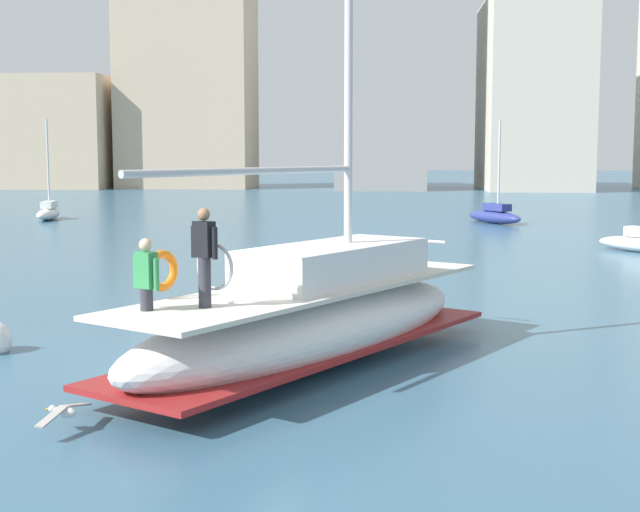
% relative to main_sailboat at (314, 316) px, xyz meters
% --- Properties ---
extents(ground_plane, '(400.00, 400.00, 0.00)m').
position_rel_main_sailboat_xyz_m(ground_plane, '(-1.74, 0.08, -0.91)').
color(ground_plane, '#38607A').
extents(main_sailboat, '(6.99, 9.47, 12.82)m').
position_rel_main_sailboat_xyz_m(main_sailboat, '(0.00, 0.00, 0.00)').
color(main_sailboat, white).
rests_on(main_sailboat, ground).
extents(moored_sloop_near, '(1.62, 4.37, 5.92)m').
position_rel_main_sailboat_xyz_m(moored_sloop_near, '(-18.69, 35.39, -0.43)').
color(moored_sloop_near, white).
rests_on(moored_sloop_near, ground).
extents(moored_sloop_far, '(3.22, 4.40, 5.72)m').
position_rel_main_sailboat_xyz_m(moored_sloop_far, '(7.36, 34.50, -0.42)').
color(moored_sloop_far, navy).
rests_on(moored_sloop_far, ground).
extents(moored_catamaran, '(3.12, 3.45, 5.61)m').
position_rel_main_sailboat_xyz_m(moored_catamaran, '(11.39, 20.02, -0.47)').
color(moored_catamaran, white).
rests_on(moored_catamaran, ground).
extents(seagull, '(0.49, 1.21, 0.18)m').
position_rel_main_sailboat_xyz_m(seagull, '(-3.18, -4.35, -0.61)').
color(seagull, silver).
rests_on(seagull, ground).
extents(waterfront_buildings, '(86.65, 18.49, 26.01)m').
position_rel_main_sailboat_xyz_m(waterfront_buildings, '(1.83, 85.77, 10.42)').
color(waterfront_buildings, '#C6AD8E').
rests_on(waterfront_buildings, ground).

